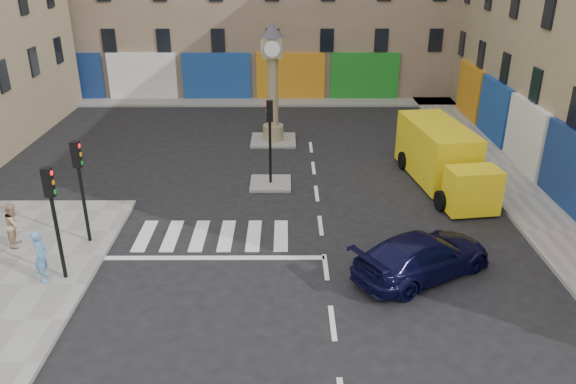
{
  "coord_description": "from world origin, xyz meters",
  "views": [
    {
      "loc": [
        -1.3,
        -14.99,
        9.8
      ],
      "look_at": [
        -1.24,
        2.65,
        2.0
      ],
      "focal_mm": 35.0,
      "sensor_mm": 36.0,
      "label": 1
    }
  ],
  "objects_px": {
    "pedestrian_blue": "(41,255)",
    "traffic_light_island": "(270,129)",
    "pedestrian_tan": "(14,224)",
    "traffic_light_left_near": "(53,206)",
    "yellow_van": "(442,157)",
    "traffic_light_left_far": "(80,176)",
    "clock_pillar": "(273,76)",
    "navy_sedan": "(423,256)"
  },
  "relations": [
    {
      "from": "pedestrian_blue",
      "to": "traffic_light_island",
      "type": "bearing_deg",
      "value": -53.57
    },
    {
      "from": "pedestrian_blue",
      "to": "pedestrian_tan",
      "type": "bearing_deg",
      "value": 26.92
    },
    {
      "from": "traffic_light_left_near",
      "to": "pedestrian_blue",
      "type": "height_order",
      "value": "traffic_light_left_near"
    },
    {
      "from": "yellow_van",
      "to": "pedestrian_blue",
      "type": "distance_m",
      "value": 16.53
    },
    {
      "from": "yellow_van",
      "to": "pedestrian_tan",
      "type": "height_order",
      "value": "yellow_van"
    },
    {
      "from": "traffic_light_left_far",
      "to": "clock_pillar",
      "type": "distance_m",
      "value": 13.05
    },
    {
      "from": "traffic_light_island",
      "to": "yellow_van",
      "type": "height_order",
      "value": "traffic_light_island"
    },
    {
      "from": "traffic_light_island",
      "to": "pedestrian_tan",
      "type": "xyz_separation_m",
      "value": [
        -8.71,
        -5.69,
        -1.65
      ]
    },
    {
      "from": "traffic_light_island",
      "to": "pedestrian_blue",
      "type": "bearing_deg",
      "value": -131.16
    },
    {
      "from": "traffic_light_left_near",
      "to": "traffic_light_island",
      "type": "xyz_separation_m",
      "value": [
        6.3,
        7.8,
        -0.03
      ]
    },
    {
      "from": "traffic_light_left_far",
      "to": "traffic_light_island",
      "type": "bearing_deg",
      "value": 40.6
    },
    {
      "from": "pedestrian_blue",
      "to": "navy_sedan",
      "type": "bearing_deg",
      "value": -100.4
    },
    {
      "from": "pedestrian_blue",
      "to": "clock_pillar",
      "type": "bearing_deg",
      "value": -38.83
    },
    {
      "from": "traffic_light_left_far",
      "to": "yellow_van",
      "type": "height_order",
      "value": "traffic_light_left_far"
    },
    {
      "from": "clock_pillar",
      "to": "traffic_light_left_near",
      "type": "bearing_deg",
      "value": -114.55
    },
    {
      "from": "traffic_light_left_far",
      "to": "pedestrian_blue",
      "type": "relative_size",
      "value": 2.21
    },
    {
      "from": "yellow_van",
      "to": "pedestrian_tan",
      "type": "relative_size",
      "value": 4.52
    },
    {
      "from": "traffic_light_left_far",
      "to": "traffic_light_island",
      "type": "height_order",
      "value": "traffic_light_left_far"
    },
    {
      "from": "pedestrian_blue",
      "to": "traffic_light_left_near",
      "type": "bearing_deg",
      "value": -93.4
    },
    {
      "from": "navy_sedan",
      "to": "pedestrian_blue",
      "type": "bearing_deg",
      "value": 60.57
    },
    {
      "from": "navy_sedan",
      "to": "pedestrian_tan",
      "type": "bearing_deg",
      "value": 51.18
    },
    {
      "from": "traffic_light_left_far",
      "to": "yellow_van",
      "type": "xyz_separation_m",
      "value": [
        13.86,
        5.52,
        -1.37
      ]
    },
    {
      "from": "clock_pillar",
      "to": "yellow_van",
      "type": "height_order",
      "value": "clock_pillar"
    },
    {
      "from": "traffic_light_left_near",
      "to": "navy_sedan",
      "type": "xyz_separation_m",
      "value": [
        11.35,
        0.32,
        -1.91
      ]
    },
    {
      "from": "traffic_light_left_near",
      "to": "clock_pillar",
      "type": "height_order",
      "value": "clock_pillar"
    },
    {
      "from": "navy_sedan",
      "to": "clock_pillar",
      "type": "bearing_deg",
      "value": -10.87
    },
    {
      "from": "navy_sedan",
      "to": "traffic_light_left_far",
      "type": "bearing_deg",
      "value": 48.2
    },
    {
      "from": "traffic_light_island",
      "to": "pedestrian_blue",
      "type": "distance_m",
      "value": 10.61
    },
    {
      "from": "clock_pillar",
      "to": "navy_sedan",
      "type": "xyz_separation_m",
      "value": [
        5.05,
        -13.47,
        -2.84
      ]
    },
    {
      "from": "clock_pillar",
      "to": "yellow_van",
      "type": "bearing_deg",
      "value": -37.88
    },
    {
      "from": "traffic_light_left_near",
      "to": "yellow_van",
      "type": "relative_size",
      "value": 0.52
    },
    {
      "from": "clock_pillar",
      "to": "navy_sedan",
      "type": "height_order",
      "value": "clock_pillar"
    },
    {
      "from": "traffic_light_left_near",
      "to": "traffic_light_left_far",
      "type": "relative_size",
      "value": 1.0
    },
    {
      "from": "yellow_van",
      "to": "traffic_light_left_far",
      "type": "bearing_deg",
      "value": -166.13
    },
    {
      "from": "clock_pillar",
      "to": "yellow_van",
      "type": "xyz_separation_m",
      "value": [
        7.56,
        -5.88,
        -2.3
      ]
    },
    {
      "from": "traffic_light_left_near",
      "to": "pedestrian_blue",
      "type": "xyz_separation_m",
      "value": [
        -0.6,
        -0.1,
        -1.63
      ]
    },
    {
      "from": "navy_sedan",
      "to": "pedestrian_tan",
      "type": "xyz_separation_m",
      "value": [
        -13.76,
        1.78,
        0.23
      ]
    },
    {
      "from": "traffic_light_left_far",
      "to": "clock_pillar",
      "type": "xyz_separation_m",
      "value": [
        6.3,
        11.4,
        0.93
      ]
    },
    {
      "from": "pedestrian_blue",
      "to": "pedestrian_tan",
      "type": "xyz_separation_m",
      "value": [
        -1.81,
        2.2,
        -0.05
      ]
    },
    {
      "from": "traffic_light_island",
      "to": "pedestrian_tan",
      "type": "distance_m",
      "value": 10.53
    },
    {
      "from": "clock_pillar",
      "to": "pedestrian_blue",
      "type": "height_order",
      "value": "clock_pillar"
    },
    {
      "from": "traffic_light_island",
      "to": "pedestrian_blue",
      "type": "height_order",
      "value": "traffic_light_island"
    }
  ]
}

